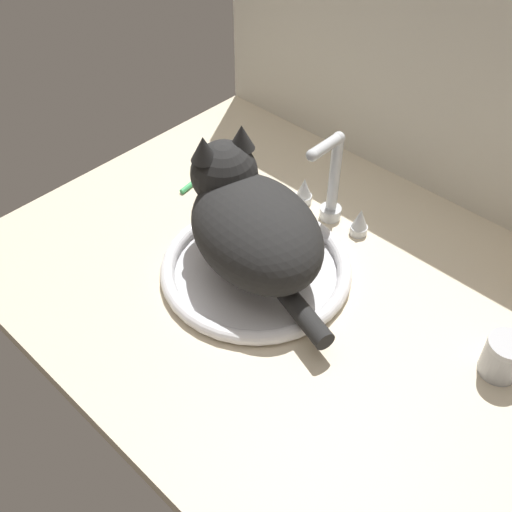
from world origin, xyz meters
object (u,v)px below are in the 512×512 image
Objects in this scene: cat at (249,220)px; metal_jar at (503,357)px; toothbrush at (213,166)px; sink_basin at (256,268)px; faucet at (331,188)px.

metal_jar is at bearing 12.41° from cat.
toothbrush is (-24.66, 14.95, -9.62)cm from cat.
sink_basin is 40.66cm from metal_jar.
cat is 30.40cm from toothbrush.
sink_basin is at bearing -90.00° from faucet.
cat is (-2.21, -18.79, 3.10)cm from faucet.
toothbrush is at bearing 148.77° from cat.
cat is (-2.21, 0.68, 9.16)cm from sink_basin.
metal_jar is at bearing -13.75° from faucet.
faucet is at bearing 166.25° from metal_jar.
cat reaches higher than sink_basin.
metal_jar is 0.34× the size of toothbrush.
metal_jar reaches higher than sink_basin.
toothbrush is (-26.87, -3.84, -6.52)cm from faucet.
cat is at bearing -96.70° from faucet.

